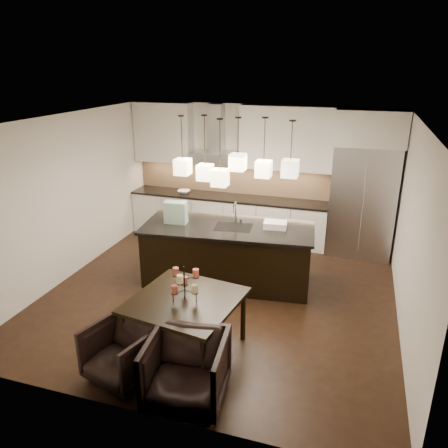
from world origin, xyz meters
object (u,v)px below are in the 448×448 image
(dining_table, at_px, (186,325))
(armchair_left, at_px, (122,352))
(island_body, at_px, (228,255))
(armchair_right, at_px, (186,370))
(refrigerator, at_px, (362,201))

(dining_table, xyz_separation_m, armchair_left, (-0.53, -0.70, -0.04))
(island_body, relative_size, armchair_right, 3.15)
(armchair_left, distance_m, armchair_right, 0.88)
(armchair_right, bearing_deg, island_body, 91.87)
(armchair_left, xyz_separation_m, armchair_right, (0.87, -0.13, 0.05))
(armchair_left, bearing_deg, island_body, 96.28)
(dining_table, xyz_separation_m, armchair_right, (0.35, -0.83, 0.01))
(dining_table, height_order, armchair_right, armchair_right)
(refrigerator, height_order, armchair_left, refrigerator)
(island_body, height_order, armchair_left, island_body)
(refrigerator, relative_size, armchair_left, 2.81)
(armchair_right, bearing_deg, armchair_left, 165.46)
(armchair_right, bearing_deg, refrigerator, 64.24)
(dining_table, height_order, armchair_left, dining_table)
(dining_table, bearing_deg, armchair_right, -58.98)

